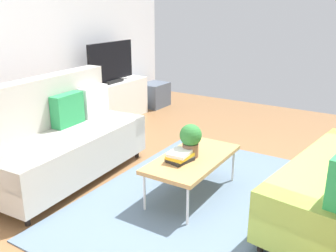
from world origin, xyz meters
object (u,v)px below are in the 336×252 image
tv_console (112,101)px  table_book_0 (180,159)px  couch_beige (61,139)px  bottle_0 (95,80)px  tv (111,63)px  storage_trunk (155,95)px  coffee_table (193,159)px  vase_0 (83,83)px  potted_plant (191,139)px

tv_console → table_book_0: 2.85m
tv_console → table_book_0: tv_console is taller
couch_beige → bottle_0: 1.77m
couch_beige → tv: bearing=-158.2°
couch_beige → bottle_0: couch_beige is taller
bottle_0 → storage_trunk: bearing=-2.3°
tv → table_book_0: (-1.69, -2.27, -0.51)m
bottle_0 → coffee_table: bearing=-115.8°
tv → bottle_0: 0.46m
tv → bottle_0: bearing=-177.2°
tv_console → bottle_0: 0.60m
tv → bottle_0: size_ratio=4.49×
vase_0 → tv: bearing=-6.9°
tv_console → tv: bearing=-90.0°
tv → vase_0: size_ratio=5.94×
storage_trunk → bottle_0: bottle_0 is taller
couch_beige → vase_0: (1.34, 0.97, 0.28)m
tv_console → bottle_0: bearing=-174.5°
vase_0 → bottle_0: 0.19m
couch_beige → tv_console: size_ratio=1.39×
couch_beige → coffee_table: couch_beige is taller
potted_plant → vase_0: vase_0 is taller
tv → coffee_table: bearing=-123.4°
couch_beige → potted_plant: size_ratio=5.89×
table_book_0 → coffee_table: bearing=-18.7°
table_book_0 → vase_0: 2.61m
potted_plant → vase_0: bearing=68.1°
storage_trunk → bottle_0: (-1.51, 0.06, 0.53)m
coffee_table → vase_0: (0.95, 2.40, 0.33)m
coffee_table → vase_0: 2.60m
tv_console → storage_trunk: size_ratio=2.69×
coffee_table → table_book_0: (-0.16, 0.05, 0.05)m
bottle_0 → table_book_0: bearing=-119.5°
tv_console → couch_beige: bearing=-154.3°
coffee_table → tv_console: size_ratio=0.79×
couch_beige → storage_trunk: couch_beige is taller
storage_trunk → table_book_0: (-2.79, -2.19, 0.22)m
couch_beige → vase_0: 1.68m
table_book_0 → bottle_0: size_ratio=1.08×
couch_beige → table_book_0: 1.39m
couch_beige → table_book_0: (0.23, -1.37, -0.01)m
potted_plant → table_book_0: size_ratio=1.38×
couch_beige → tv_console: couch_beige is taller
tv_console → vase_0: bearing=175.1°
storage_trunk → vase_0: vase_0 is taller
tv_console → table_book_0: size_ratio=5.83×
couch_beige → storage_trunk: bearing=-168.1°
storage_trunk → potted_plant: potted_plant is taller
couch_beige → coffee_table: 1.48m
storage_trunk → bottle_0: 1.61m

